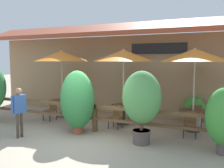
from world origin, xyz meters
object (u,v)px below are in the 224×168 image
(potted_plant_entrance_palm, at_px, (142,100))
(chair_middle_streetside, at_px, (116,116))
(chair_far_streetside, at_px, (190,123))
(patio_umbrella_near, at_px, (62,56))
(potted_plant_small_flowering, at_px, (194,109))
(dining_table_middle, at_px, (123,109))
(potted_plant_corner_fern, at_px, (77,100))
(potted_plant_tall_tropical, at_px, (224,118))
(dining_table_far, at_px, (193,114))
(chair_middle_wallside, at_px, (130,109))
(pedestrian, at_px, (19,106))
(patio_umbrella_far, at_px, (195,55))
(chair_near_wallside, at_px, (70,104))
(patio_umbrella_middle, at_px, (124,56))
(dining_table_near, at_px, (62,103))
(chair_near_streetside, at_px, (51,109))
(chair_far_wallside, at_px, (196,114))

(potted_plant_entrance_palm, bearing_deg, chair_middle_streetside, 136.77)
(chair_middle_streetside, relative_size, chair_far_streetside, 1.00)
(patio_umbrella_near, relative_size, potted_plant_small_flowering, 2.64)
(dining_table_middle, bearing_deg, chair_middle_streetside, -90.27)
(potted_plant_corner_fern, distance_m, potted_plant_tall_tropical, 4.56)
(dining_table_middle, xyz_separation_m, potted_plant_tall_tropical, (3.60, -1.90, 0.40))
(potted_plant_corner_fern, bearing_deg, dining_table_far, 28.07)
(chair_middle_wallside, bearing_deg, pedestrian, 64.08)
(patio_umbrella_far, bearing_deg, chair_near_wallside, 172.73)
(chair_near_wallside, distance_m, patio_umbrella_middle, 3.80)
(dining_table_near, bearing_deg, chair_far_streetside, -7.35)
(dining_table_far, bearing_deg, chair_middle_streetside, -163.92)
(potted_plant_small_flowering, bearing_deg, potted_plant_entrance_palm, -111.30)
(patio_umbrella_middle, distance_m, potted_plant_corner_fern, 2.58)
(chair_near_streetside, xyz_separation_m, dining_table_far, (5.60, 0.76, 0.14))
(chair_far_wallside, relative_size, pedestrian, 0.52)
(patio_umbrella_middle, bearing_deg, chair_near_wallside, 165.30)
(chair_middle_streetside, relative_size, chair_far_wallside, 1.00)
(dining_table_middle, relative_size, potted_plant_tall_tropical, 0.54)
(chair_far_streetside, bearing_deg, dining_table_near, 165.63)
(chair_middle_streetside, bearing_deg, patio_umbrella_middle, 93.48)
(chair_far_streetside, bearing_deg, potted_plant_entrance_palm, -140.66)
(chair_near_wallside, bearing_deg, potted_plant_tall_tropical, 161.11)
(chair_near_wallside, height_order, patio_umbrella_far, patio_umbrella_far)
(dining_table_far, xyz_separation_m, chair_far_streetside, (-0.01, -0.73, -0.14))
(chair_far_wallside, bearing_deg, dining_table_far, 79.50)
(dining_table_middle, bearing_deg, patio_umbrella_far, 1.51)
(patio_umbrella_near, distance_m, potted_plant_tall_tropical, 7.01)
(chair_near_streetside, relative_size, chair_far_streetside, 1.00)
(chair_far_wallside, bearing_deg, chair_middle_streetside, 21.70)
(potted_plant_entrance_palm, relative_size, potted_plant_tall_tropical, 1.23)
(patio_umbrella_middle, height_order, chair_far_wallside, patio_umbrella_middle)
(chair_far_streetside, distance_m, chair_far_wallside, 1.47)
(dining_table_far, xyz_separation_m, chair_far_wallside, (0.04, 0.73, -0.14))
(chair_near_streetside, xyz_separation_m, patio_umbrella_middle, (2.98, 0.69, 2.22))
(chair_near_wallside, relative_size, chair_middle_wallside, 1.00)
(patio_umbrella_far, distance_m, potted_plant_small_flowering, 2.32)
(patio_umbrella_near, relative_size, chair_near_streetside, 3.51)
(chair_middle_wallside, relative_size, chair_far_wallside, 1.00)
(chair_near_wallside, xyz_separation_m, dining_table_far, (5.61, -0.72, 0.14))
(dining_table_near, distance_m, patio_umbrella_middle, 3.58)
(potted_plant_small_flowering, bearing_deg, potted_plant_corner_fern, -140.23)
(patio_umbrella_middle, distance_m, patio_umbrella_far, 2.62)
(patio_umbrella_near, xyz_separation_m, chair_middle_streetside, (2.92, -0.74, -2.22))
(patio_umbrella_far, distance_m, chair_far_wallside, 2.33)
(chair_near_streetside, bearing_deg, chair_middle_wallside, 32.06)
(patio_umbrella_near, xyz_separation_m, chair_near_wallside, (-0.07, 0.74, -2.22))
(potted_plant_corner_fern, bearing_deg, chair_near_streetside, 150.41)
(patio_umbrella_middle, bearing_deg, dining_table_far, 1.51)
(dining_table_near, distance_m, chair_middle_wallside, 3.02)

